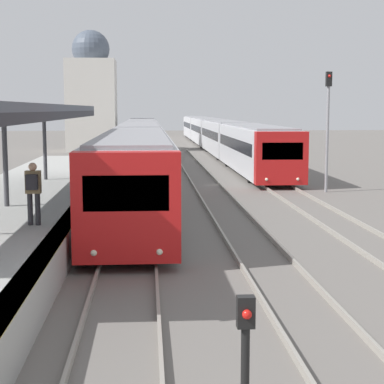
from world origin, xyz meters
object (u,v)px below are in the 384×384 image
Objects in this scene: signal_post_near at (245,362)px; signal_mast_far at (328,118)px; person_on_platform at (33,188)px; train_near at (140,145)px; train_far at (215,133)px.

signal_post_near is 0.34× the size of signal_mast_far.
person_on_platform is 24.66m from train_near.
train_far is at bearing 72.16° from train_near.
signal_post_near is at bearing -95.59° from train_far.
signal_mast_far is at bearing 49.29° from person_on_platform.
person_on_platform is 0.84× the size of signal_post_near.
person_on_platform is at bearing -130.71° from signal_mast_far.
signal_post_near is at bearing -107.74° from signal_mast_far.
train_far is (7.20, 22.38, -0.04)m from train_near.
signal_mast_far reaches higher than signal_post_near.
train_near is at bearing 84.18° from person_on_platform.
train_near is 34.76m from signal_post_near.
person_on_platform is at bearing -95.82° from train_near.
person_on_platform is 11.01m from signal_post_near.
signal_mast_far is (9.23, -10.91, 1.87)m from train_near.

